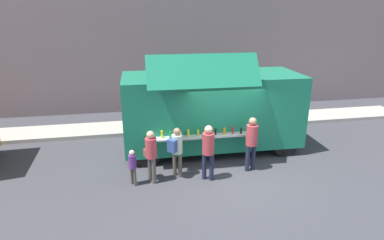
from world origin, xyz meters
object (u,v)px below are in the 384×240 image
at_px(customer_mid_with_backpack, 176,148).
at_px(customer_rear_waiting, 151,152).
at_px(trash_bin, 289,112).
at_px(food_truck_main, 212,109).
at_px(child_near_queue, 133,164).
at_px(customer_front_ordering, 208,148).
at_px(customer_extra_browsing, 252,139).

distance_m(customer_mid_with_backpack, customer_rear_waiting, 0.80).
xyz_separation_m(trash_bin, customer_mid_with_backpack, (-5.84, -4.20, 0.50)).
distance_m(food_truck_main, child_near_queue, 3.71).
bearing_deg(customer_front_ordering, customer_extra_browsing, -47.40).
distance_m(customer_mid_with_backpack, child_near_queue, 1.39).
bearing_deg(food_truck_main, customer_front_ordering, -105.58).
bearing_deg(child_near_queue, trash_bin, -4.91).
bearing_deg(trash_bin, child_near_queue, -148.04).
relative_size(food_truck_main, customer_front_ordering, 3.59).
relative_size(trash_bin, child_near_queue, 0.85).
bearing_deg(customer_extra_browsing, customer_mid_with_backpack, 70.07).
bearing_deg(customer_front_ordering, food_truck_main, 12.82).
distance_m(customer_mid_with_backpack, customer_extra_browsing, 2.38).
bearing_deg(trash_bin, food_truck_main, -151.45).
distance_m(customer_front_ordering, child_near_queue, 2.26).
bearing_deg(customer_rear_waiting, customer_extra_browsing, -24.60).
relative_size(customer_front_ordering, customer_extra_browsing, 0.98).
bearing_deg(customer_rear_waiting, child_near_queue, 161.92).
xyz_separation_m(food_truck_main, child_near_queue, (-2.89, -2.15, -0.87)).
bearing_deg(food_truck_main, customer_mid_with_backpack, -128.84).
relative_size(customer_rear_waiting, child_near_queue, 1.46).
bearing_deg(customer_front_ordering, child_near_queue, 117.03).
relative_size(customer_mid_with_backpack, customer_rear_waiting, 0.97).
bearing_deg(child_near_queue, customer_extra_browsing, -32.95).
bearing_deg(customer_mid_with_backpack, customer_extra_browsing, -46.16).
distance_m(trash_bin, customer_extra_browsing, 5.48).
xyz_separation_m(trash_bin, customer_extra_browsing, (-3.45, -4.21, 0.59)).
xyz_separation_m(customer_mid_with_backpack, customer_rear_waiting, (-0.78, -0.18, -0.00)).
relative_size(customer_mid_with_backpack, customer_extra_browsing, 0.89).
bearing_deg(food_truck_main, trash_bin, 29.56).
relative_size(customer_front_ordering, customer_rear_waiting, 1.07).
bearing_deg(customer_rear_waiting, trash_bin, 5.95).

